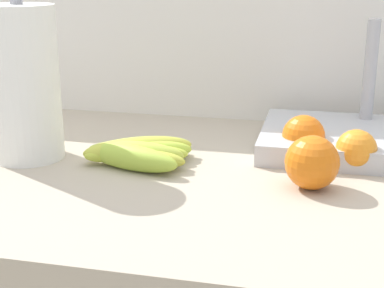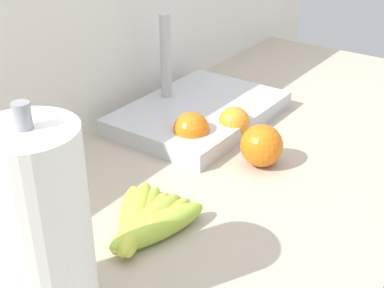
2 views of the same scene
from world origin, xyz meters
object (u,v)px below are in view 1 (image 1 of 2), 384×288
(orange_front, at_px, (312,163))
(orange_far_right, at_px, (303,136))
(banana_bunch, at_px, (136,153))
(orange_center, at_px, (356,150))
(paper_towel_roll, at_px, (23,83))
(sink_basin, at_px, (368,139))

(orange_front, xyz_separation_m, orange_far_right, (-0.02, 0.15, -0.00))
(banana_bunch, xyz_separation_m, orange_center, (0.35, 0.06, 0.01))
(paper_towel_roll, xyz_separation_m, sink_basin, (0.56, 0.17, -0.11))
(banana_bunch, height_order, paper_towel_roll, paper_towel_roll)
(banana_bunch, height_order, sink_basin, sink_basin)
(orange_far_right, distance_m, paper_towel_roll, 0.48)
(banana_bunch, distance_m, orange_center, 0.36)
(paper_towel_roll, bearing_deg, orange_far_right, 13.37)
(orange_center, distance_m, paper_towel_roll, 0.55)
(banana_bunch, distance_m, orange_front, 0.29)
(banana_bunch, bearing_deg, orange_far_right, 21.15)
(orange_front, bearing_deg, orange_far_right, 97.13)
(banana_bunch, relative_size, paper_towel_roll, 0.64)
(sink_basin, bearing_deg, banana_bunch, -156.60)
(orange_front, height_order, orange_far_right, orange_front)
(banana_bunch, bearing_deg, orange_front, -8.73)
(orange_front, distance_m, paper_towel_roll, 0.48)
(orange_front, bearing_deg, sink_basin, 66.07)
(orange_front, xyz_separation_m, paper_towel_roll, (-0.47, 0.04, 0.09))
(orange_front, relative_size, orange_center, 1.21)
(orange_far_right, height_order, sink_basin, sink_basin)
(orange_front, relative_size, orange_far_right, 1.09)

